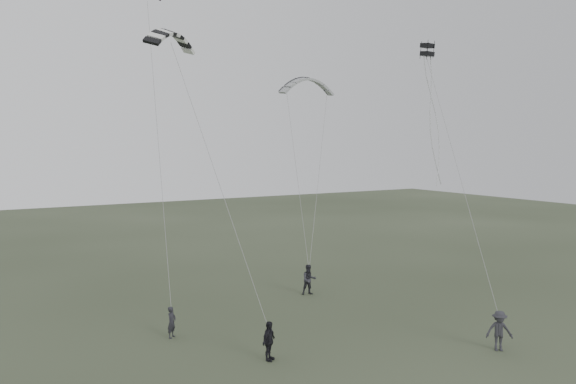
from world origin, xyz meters
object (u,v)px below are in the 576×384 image
flyer_right (309,280)px  kite_box (427,50)px  flyer_far (499,331)px  flyer_left (172,322)px  kite_pale_large (307,79)px  flyer_center (269,341)px  kite_striped (171,32)px

flyer_right → kite_box: 15.49m
flyer_far → kite_box: size_ratio=2.72×
flyer_left → kite_pale_large: (12.87, 7.96, 13.33)m
kite_pale_large → kite_box: kite_box is taller
flyer_center → kite_box: 17.72m
flyer_far → kite_pale_large: bearing=123.8°
kite_striped → kite_box: 13.83m
flyer_center → kite_pale_large: (10.16, 12.97, 13.22)m
flyer_right → kite_pale_large: kite_pale_large is taller
flyer_left → flyer_center: bearing=-102.6°
flyer_left → flyer_right: flyer_right is taller
flyer_right → kite_pale_large: 14.23m
flyer_left → kite_striped: 13.97m
kite_striped → kite_box: kite_striped is taller
flyer_far → kite_box: (1.28, 6.31, 13.71)m
flyer_right → flyer_center: bearing=-116.9°
flyer_left → flyer_right: size_ratio=0.81×
flyer_left → kite_striped: (0.20, -0.01, 13.96)m
kite_striped → kite_pale_large: bearing=-2.0°
flyer_far → kite_pale_large: size_ratio=0.46×
flyer_right → kite_box: bearing=-45.5°
flyer_right → kite_box: (3.60, -6.30, 13.68)m
flyer_center → flyer_far: (9.71, -4.31, 0.05)m
flyer_left → flyer_center: (2.71, -5.01, 0.11)m
kite_pale_large → kite_striped: kite_striped is taller
flyer_left → kite_pale_large: 20.17m
flyer_right → flyer_center: flyer_right is taller
flyer_right → kite_box: size_ratio=2.79×
kite_striped → flyer_center: bearing=-97.5°
kite_pale_large → kite_box: size_ratio=5.90×
kite_pale_large → flyer_center: bearing=-123.2°
flyer_center → flyer_far: flyer_far is taller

